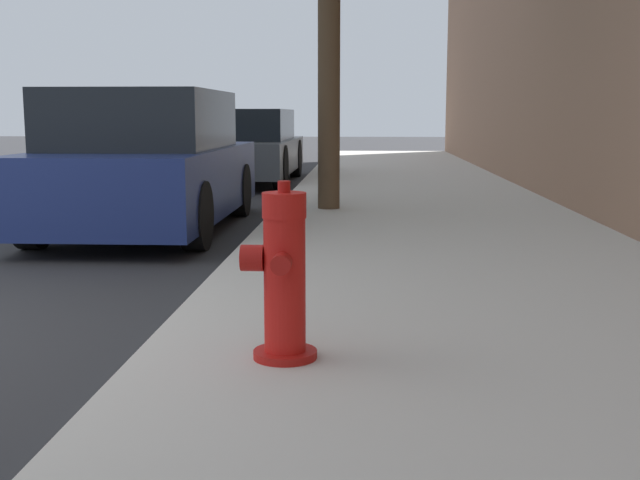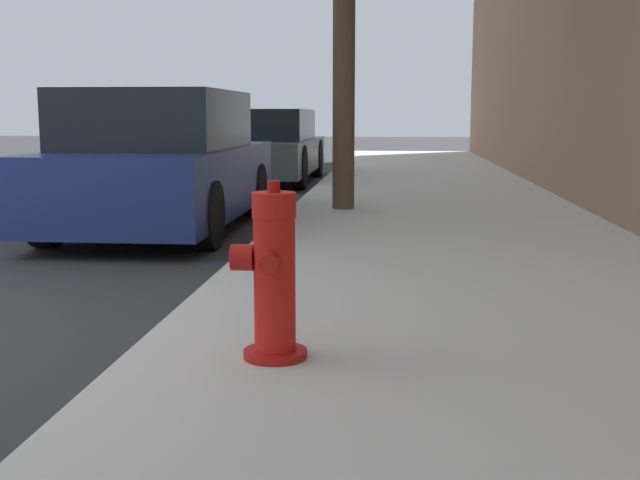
% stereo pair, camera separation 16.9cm
% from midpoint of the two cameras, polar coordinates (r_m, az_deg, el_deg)
% --- Properties ---
extents(sidewalk_slab, '(3.34, 40.00, 0.14)m').
position_cam_midpoint_polar(sidewalk_slab, '(3.89, 11.43, -8.17)').
color(sidewalk_slab, beige).
rests_on(sidewalk_slab, ground_plane).
extents(fire_hydrant, '(0.33, 0.35, 0.78)m').
position_cam_midpoint_polar(fire_hydrant, '(3.48, -4.02, -2.72)').
color(fire_hydrant, '#A91511').
rests_on(fire_hydrant, sidewalk_slab).
extents(parked_car_near, '(1.69, 3.95, 1.44)m').
position_cam_midpoint_polar(parked_car_near, '(8.49, -12.71, 5.23)').
color(parked_car_near, navy).
rests_on(parked_car_near, ground_plane).
extents(parked_car_mid, '(1.86, 4.45, 1.29)m').
position_cam_midpoint_polar(parked_car_mid, '(14.32, -5.94, 6.62)').
color(parked_car_mid, '#4C5156').
rests_on(parked_car_mid, ground_plane).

